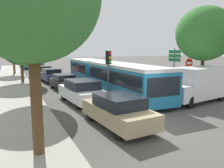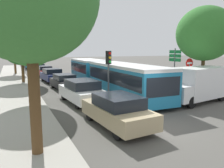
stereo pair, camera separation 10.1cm
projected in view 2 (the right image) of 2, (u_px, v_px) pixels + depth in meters
name	position (u px, v px, depth m)	size (l,w,h in m)	color
ground_plane	(156.00, 126.00, 10.05)	(200.00, 200.00, 0.00)	#4F4C47
kerb_strip_left	(14.00, 79.00, 25.51)	(3.20, 49.83, 0.14)	#9E998E
articulated_bus	(107.00, 74.00, 19.06)	(2.97, 16.53, 2.44)	teal
city_bus_rear	(32.00, 60.00, 44.71)	(3.16, 11.72, 2.50)	teal
queued_car_tan	(117.00, 110.00, 9.89)	(2.07, 4.31, 1.46)	tan
queued_car_white	(82.00, 91.00, 14.34)	(2.17, 4.52, 1.53)	white
queued_car_black	(64.00, 82.00, 19.28)	(1.92, 4.01, 1.36)	black
queued_car_navy	(52.00, 75.00, 23.92)	(2.05, 4.28, 1.45)	navy
queued_car_red	(45.00, 71.00, 28.91)	(1.95, 4.06, 1.38)	#B21E19
queued_car_silver	(38.00, 68.00, 33.08)	(1.98, 4.12, 1.39)	#B7BABF
white_van	(199.00, 83.00, 14.61)	(5.24, 2.71, 2.31)	white
traffic_light	(109.00, 64.00, 14.84)	(0.37, 0.39, 3.40)	#56595E
no_entry_sign	(189.00, 71.00, 16.74)	(0.70, 0.08, 2.82)	#56595E
direction_sign_post	(175.00, 60.00, 18.80)	(0.10, 1.40, 3.60)	#56595E
tree_left_mid	(30.00, 33.00, 14.19)	(3.97, 3.97, 6.71)	#51381E
tree_left_far	(22.00, 43.00, 22.30)	(4.48, 4.48, 6.73)	#51381E
tree_left_distant	(13.00, 39.00, 30.42)	(3.35, 3.35, 6.84)	#51381E
tree_right_near	(205.00, 34.00, 16.39)	(4.26, 4.26, 6.70)	#51381E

